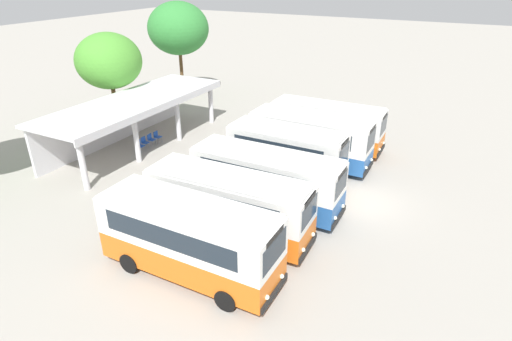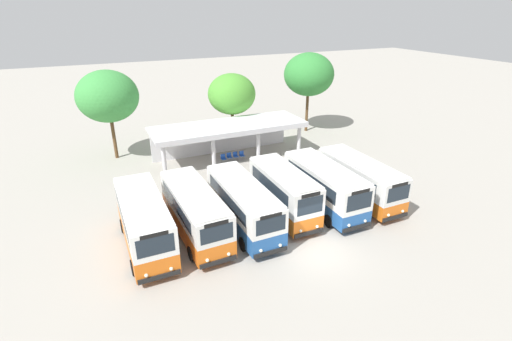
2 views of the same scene
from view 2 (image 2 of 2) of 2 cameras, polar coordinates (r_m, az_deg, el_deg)
ground_plane at (r=23.60m, az=9.40°, el=-11.94°), size 180.00×180.00×0.00m
city_bus_nearest_orange at (r=23.67m, az=-16.46°, el=-7.26°), size 2.48×7.71×3.32m
city_bus_second_in_row at (r=24.20m, az=-9.14°, el=-5.99°), size 2.57×7.99×3.18m
city_bus_middle_cream at (r=24.75m, az=-1.92°, el=-4.99°), size 2.39×8.03×3.16m
city_bus_fourth_amber at (r=26.11m, az=4.19°, el=-3.15°), size 2.34×6.90×3.40m
city_bus_fifth_blue at (r=27.44m, az=10.20°, el=-2.21°), size 2.45×7.78×3.29m
city_bus_far_end_green at (r=29.23m, az=15.30°, el=-1.19°), size 2.41×7.84×3.16m
terminal_canopy at (r=36.39m, az=-4.43°, el=5.90°), size 14.44×4.82×3.40m
waiting_chair_end_by_column at (r=35.51m, az=-4.92°, el=1.90°), size 0.45×0.45×0.86m
waiting_chair_second_from_end at (r=35.81m, az=-4.03°, el=2.12°), size 0.45×0.45×0.86m
waiting_chair_middle_seat at (r=36.00m, az=-3.08°, el=2.27°), size 0.45×0.45×0.86m
waiting_chair_fourth_seat at (r=36.18m, az=-2.13°, el=2.40°), size 0.45×0.45×0.86m
roadside_tree_behind_canopy at (r=39.30m, az=-3.66°, el=11.37°), size 4.83×4.83×7.37m
roadside_tree_east_of_canopy at (r=43.92m, az=7.94°, el=14.08°), size 5.57×5.57×8.88m
roadside_tree_west_of_canopy at (r=37.61m, az=-21.39°, el=10.31°), size 5.53×5.53×8.34m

